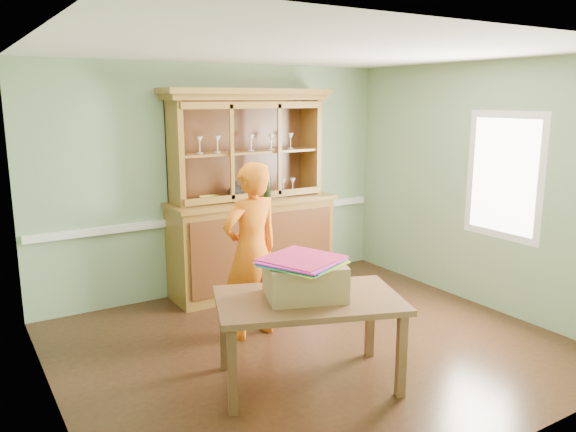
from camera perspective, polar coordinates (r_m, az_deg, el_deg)
floor at (r=5.47m, az=2.42°, el=-13.01°), size 4.50×4.50×0.00m
ceiling at (r=4.98m, az=2.70°, el=16.43°), size 4.50×4.50×0.00m
wall_back at (r=6.78m, az=-7.03°, el=3.70°), size 4.50×0.00×4.50m
wall_left at (r=4.25m, az=-23.44°, el=-2.09°), size 0.00×4.00×4.00m
wall_right at (r=6.58m, az=18.99°, el=2.89°), size 0.00×4.00×4.00m
wall_front at (r=3.63m, az=20.67°, el=-4.12°), size 4.50×0.00×4.50m
chair_rail at (r=6.84m, az=-6.85°, el=-0.06°), size 4.41×0.05×0.08m
framed_map at (r=4.50m, az=-23.97°, el=1.21°), size 0.03×0.60×0.46m
window_panel at (r=6.36m, az=21.05°, el=3.83°), size 0.03×0.96×1.36m
china_hutch at (r=6.75m, az=-3.80°, el=-0.64°), size 2.05×0.68×2.41m
dining_table at (r=4.58m, az=2.10°, el=-9.28°), size 1.69×1.34×0.74m
cardboard_box at (r=4.52m, az=1.71°, el=-6.49°), size 0.74×0.67×0.28m
kite_stack at (r=4.43m, az=1.55°, el=-4.57°), size 0.72×0.72×0.05m
person at (r=5.42m, az=-3.75°, el=-3.58°), size 0.68×0.49×1.72m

